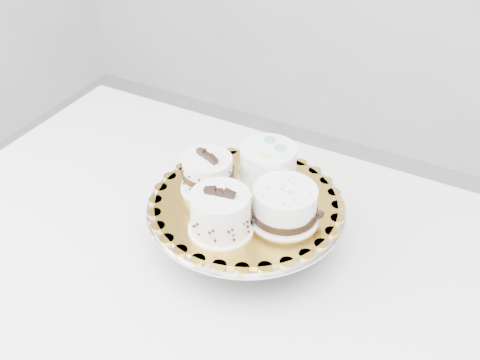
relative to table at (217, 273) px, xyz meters
The scene contains 7 objects.
table is the anchor object (origin of this frame).
cake_stand 0.15m from the table, 35.38° to the left, with size 0.37×0.37×0.10m.
cake_board 0.19m from the table, 35.38° to the left, with size 0.34×0.34×0.00m, color gold.
cake_swirl 0.23m from the table, 50.26° to the right, with size 0.12×0.12×0.09m.
cake_banded 0.22m from the table, 133.55° to the left, with size 0.12×0.12×0.09m.
cake_dots 0.25m from the table, 62.69° to the left, with size 0.14×0.14×0.08m.
cake_ribbon 0.25m from the table, 10.89° to the left, with size 0.14×0.14×0.07m.
Camera 1 is at (0.37, -0.57, 1.55)m, focal length 45.00 mm.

